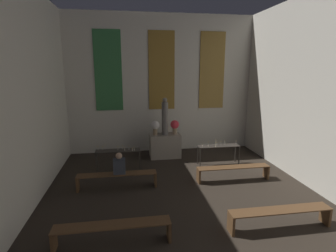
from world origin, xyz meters
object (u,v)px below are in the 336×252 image
altar (165,146)px  flower_vase_left (155,126)px  pew_second_right (280,214)px  flower_vase_right (175,126)px  candle_rack_left (118,153)px  pew_second_left (113,229)px  candle_rack_right (219,148)px  pew_back_left (117,177)px  statue (165,117)px  pew_back_right (233,170)px  person_seated (119,165)px

altar → flower_vase_left: (-0.41, -0.00, 0.84)m
altar → pew_second_right: altar is taller
flower_vase_right → pew_second_right: flower_vase_right is taller
candle_rack_left → pew_second_left: 4.19m
candle_rack_left → candle_rack_right: bearing=0.0°
candle_rack_left → candle_rack_right: (3.77, 0.00, 0.00)m
flower_vase_right → pew_back_left: bearing=-130.3°
candle_rack_right → pew_second_left: (-3.76, -4.18, -0.32)m
pew_second_right → candle_rack_right: bearing=90.0°
altar → pew_back_left: bearing=-124.9°
candle_rack_left → pew_second_right: candle_rack_left is taller
pew_second_left → pew_back_left: size_ratio=1.00×
flower_vase_left → candle_rack_right: 2.68m
flower_vase_right → candle_rack_left: size_ratio=0.37×
statue → pew_back_right: size_ratio=0.63×
altar → candle_rack_left: size_ratio=0.79×
pew_second_right → pew_second_left: bearing=180.0°
flower_vase_left → pew_back_right: bearing=-49.7°
pew_second_left → person_seated: 2.74m
candle_rack_left → pew_second_right: size_ratio=0.66×
person_seated → pew_second_left: bearing=-91.7°
candle_rack_right → pew_back_right: candle_rack_right is taller
statue → pew_back_left: size_ratio=0.63×
statue → candle_rack_right: size_ratio=0.96×
flower_vase_right → candle_rack_left: (-2.29, -1.22, -0.65)m
candle_rack_right → pew_back_left: candle_rack_right is taller
flower_vase_left → pew_second_left: (-1.47, -5.41, -0.97)m
pew_second_right → statue: bearing=109.2°
flower_vase_right → pew_second_left: (-2.28, -5.41, -0.97)m
candle_rack_right → pew_back_left: (-3.76, -1.47, -0.32)m
flower_vase_left → pew_back_left: flower_vase_left is taller
pew_back_left → pew_back_right: size_ratio=1.00×
flower_vase_left → pew_back_right: flower_vase_left is taller
statue → pew_second_left: statue is taller
candle_rack_right → person_seated: bearing=-158.2°
altar → flower_vase_left: size_ratio=2.13×
statue → flower_vase_right: statue is taller
altar → flower_vase_left: flower_vase_left is taller
flower_vase_right → pew_second_left: bearing=-112.9°
altar → statue: statue is taller
flower_vase_right → candle_rack_left: bearing=-151.9°
pew_second_left → statue: bearing=70.8°
altar → statue: bearing=0.0°
flower_vase_left → pew_back_right: (2.28, -2.70, -0.97)m
pew_second_left → person_seated: person_seated is taller
pew_second_left → pew_second_right: 3.76m
pew_back_left → pew_back_right: 3.76m
flower_vase_right → pew_second_right: size_ratio=0.24×
statue → flower_vase_left: 0.54m
person_seated → flower_vase_left: bearing=62.6°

